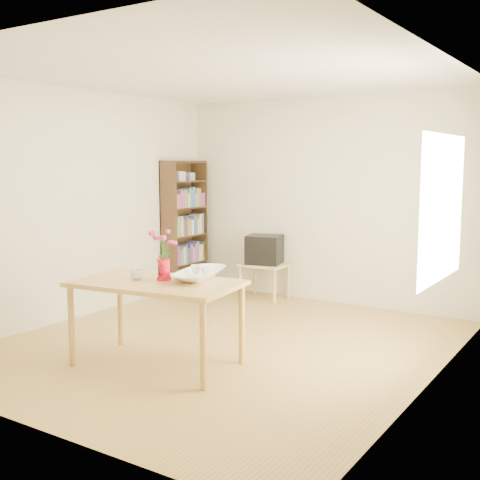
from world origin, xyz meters
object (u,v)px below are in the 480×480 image
Objects in this scene: pitcher at (164,270)px; mug at (137,275)px; table at (156,290)px; bowl at (199,253)px; television at (265,249)px.

pitcher is 0.25m from mug.
mug is at bearing -175.66° from table.
table is 0.18m from pitcher.
bowl reaches higher than pitcher.
television is at bearing 107.81° from bowl.
mug is 0.23× the size of bowl.
mug is at bearing -96.80° from television.
table is at bearing -92.94° from television.
mug reaches higher than table.
pitcher is 1.79× the size of mug.
bowl is (0.44, 0.33, 0.18)m from mug.
mug is 0.22× the size of television.
television reaches higher than table.
bowl is at bearing 24.13° from pitcher.
bowl is (0.25, 0.29, 0.31)m from table.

